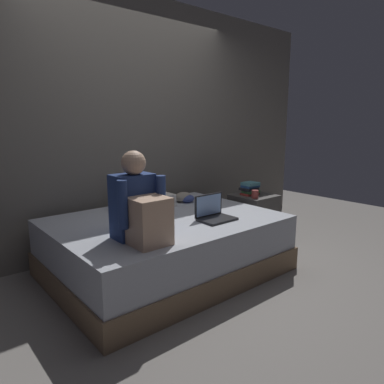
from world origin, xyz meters
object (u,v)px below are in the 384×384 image
object	(u,v)px
nightstand	(253,218)
book_stack	(250,188)
pillow	(144,201)
person_sitting	(139,207)
clothes_pile	(185,197)
mug	(255,194)
laptop	(214,213)
bed	(166,245)

from	to	relation	value
nightstand	book_stack	world-z (taller)	book_stack
book_stack	pillow	bearing A→B (deg)	163.61
pillow	nightstand	bearing A→B (deg)	-17.76
nightstand	book_stack	size ratio (longest dim) A/B	2.55
person_sitting	clothes_pile	world-z (taller)	person_sitting
nightstand	book_stack	distance (m)	0.35
nightstand	mug	distance (m)	0.36
person_sitting	mug	bearing A→B (deg)	10.35
laptop	mug	bearing A→B (deg)	16.24
laptop	book_stack	xyz separation A→B (m)	(0.97, 0.41, 0.05)
bed	laptop	world-z (taller)	laptop
bed	pillow	distance (m)	0.56
pillow	mug	distance (m)	1.23
nightstand	laptop	distance (m)	1.11
mug	clothes_pile	world-z (taller)	mug
book_stack	clothes_pile	bearing A→B (deg)	158.52
person_sitting	pillow	bearing A→B (deg)	56.08
nightstand	person_sitting	world-z (taller)	person_sitting
person_sitting	bed	bearing A→B (deg)	36.83
laptop	mug	xyz separation A→B (m)	(0.87, 0.25, 0.02)
person_sitting	laptop	distance (m)	0.82
person_sitting	book_stack	distance (m)	1.84
book_stack	mug	size ratio (longest dim) A/B	2.39
bed	mug	xyz separation A→B (m)	(1.17, -0.07, 0.34)
nightstand	laptop	size ratio (longest dim) A/B	1.71
person_sitting	laptop	world-z (taller)	person_sitting
bed	nightstand	distance (m)	1.30
person_sitting	laptop	xyz separation A→B (m)	(0.80, 0.05, -0.20)
laptop	book_stack	size ratio (longest dim) A/B	1.49
bed	pillow	xyz separation A→B (m)	(0.06, 0.45, 0.33)
person_sitting	mug	xyz separation A→B (m)	(1.67, 0.30, -0.18)
book_stack	clothes_pile	world-z (taller)	book_stack
clothes_pile	bed	bearing A→B (deg)	-144.54
book_stack	person_sitting	bearing A→B (deg)	-165.28
person_sitting	mug	size ratio (longest dim) A/B	7.28
laptop	pillow	size ratio (longest dim) A/B	0.57
laptop	book_stack	bearing A→B (deg)	23.04
bed	book_stack	distance (m)	1.33
bed	mug	distance (m)	1.22
book_stack	mug	xyz separation A→B (m)	(-0.10, -0.16, -0.03)
nightstand	laptop	xyz separation A→B (m)	(-1.00, -0.37, 0.30)
nightstand	clothes_pile	bearing A→B (deg)	156.62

